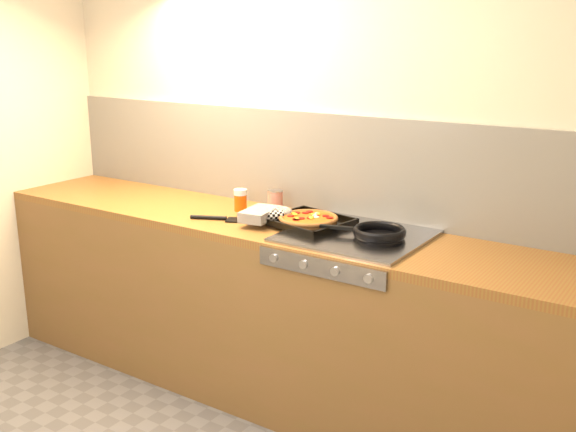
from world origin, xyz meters
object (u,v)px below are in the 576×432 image
Objects in this scene: tomato_can at (275,201)px; juice_glass at (240,200)px; frying_pan at (378,233)px; pizza_on_tray at (296,218)px.

tomato_can is 0.18m from juice_glass.
frying_pan is 3.63× the size of tomato_can.
juice_glass is (-0.81, 0.08, 0.02)m from frying_pan.
pizza_on_tray is at bearing -11.61° from juice_glass.
frying_pan is at bearing 0.37° from pizza_on_tray.
pizza_on_tray is 4.49× the size of tomato_can.
pizza_on_tray is at bearing -179.63° from frying_pan.
pizza_on_tray is 1.24× the size of frying_pan.
tomato_can reaches higher than frying_pan.
juice_glass reaches higher than tomato_can.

